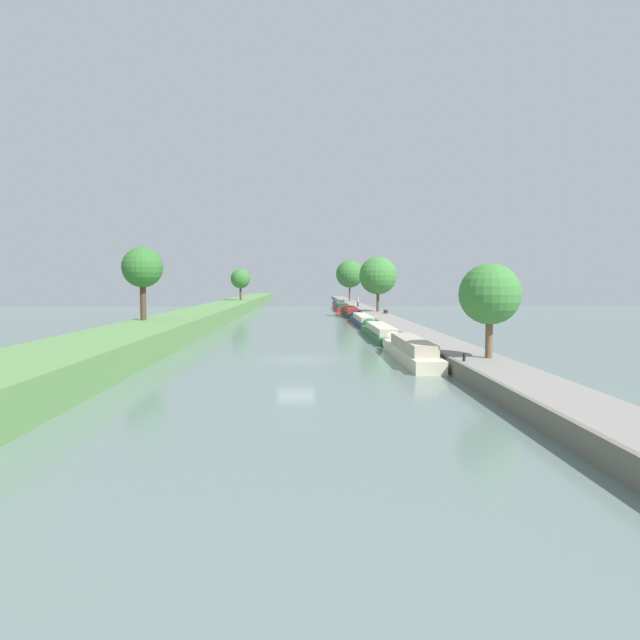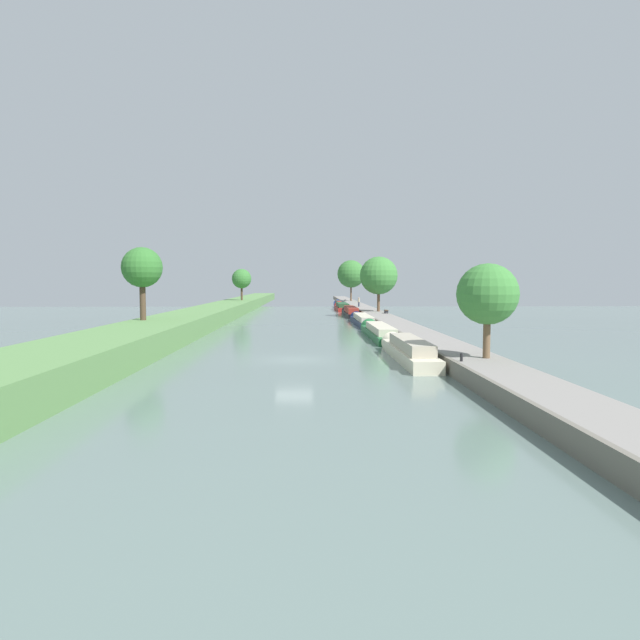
% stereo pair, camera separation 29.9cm
% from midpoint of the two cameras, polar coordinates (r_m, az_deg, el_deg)
% --- Properties ---
extents(ground_plane, '(160.00, 160.00, 0.00)m').
position_cam_midpoint_polar(ground_plane, '(36.94, -2.76, -4.18)').
color(ground_plane, slate).
extents(left_grassy_bank, '(6.06, 260.00, 1.83)m').
position_cam_midpoint_polar(left_grassy_bank, '(39.00, -20.89, -2.65)').
color(left_grassy_bank, '#5B894C').
rests_on(left_grassy_bank, ground_plane).
extents(right_towpath, '(3.26, 260.00, 0.88)m').
position_cam_midpoint_polar(right_towpath, '(38.20, 13.55, -3.35)').
color(right_towpath, gray).
rests_on(right_towpath, ground_plane).
extents(stone_quay, '(0.25, 260.00, 0.93)m').
position_cam_midpoint_polar(stone_quay, '(37.78, 10.98, -3.35)').
color(stone_quay, '#6B665B').
rests_on(stone_quay, ground_plane).
extents(narrowboat_cream, '(1.82, 13.47, 1.99)m').
position_cam_midpoint_polar(narrowboat_cream, '(37.65, 9.06, -3.10)').
color(narrowboat_cream, beige).
rests_on(narrowboat_cream, ground_plane).
extents(narrowboat_green, '(1.97, 15.51, 1.89)m').
position_cam_midpoint_polar(narrowboat_green, '(52.27, 5.98, -1.21)').
color(narrowboat_green, '#1E6033').
rests_on(narrowboat_green, ground_plane).
extents(narrowboat_navy, '(1.85, 16.64, 1.83)m').
position_cam_midpoint_polar(narrowboat_navy, '(68.22, 4.27, -0.00)').
color(narrowboat_navy, '#141E42').
rests_on(narrowboat_navy, ground_plane).
extents(narrowboat_black, '(1.85, 15.22, 2.03)m').
position_cam_midpoint_polar(narrowboat_black, '(84.96, 3.01, 0.85)').
color(narrowboat_black, black).
rests_on(narrowboat_black, ground_plane).
extents(narrowboat_red, '(2.19, 15.59, 2.09)m').
position_cam_midpoint_polar(narrowboat_red, '(102.16, 2.08, 1.37)').
color(narrowboat_red, maroon).
rests_on(narrowboat_red, ground_plane).
extents(narrowboat_blue, '(1.91, 13.42, 1.84)m').
position_cam_midpoint_polar(narrowboat_blue, '(116.98, 1.81, 1.69)').
color(narrowboat_blue, '#283D93').
rests_on(narrowboat_blue, ground_plane).
extents(tree_rightbank_near, '(3.50, 3.50, 5.43)m').
position_cam_midpoint_polar(tree_rightbank_near, '(32.61, 17.06, 2.57)').
color(tree_rightbank_near, brown).
rests_on(tree_rightbank_near, right_towpath).
extents(tree_rightbank_midnear, '(5.58, 5.58, 8.10)m').
position_cam_midpoint_polar(tree_rightbank_midnear, '(81.20, 5.97, 4.63)').
color(tree_rightbank_midnear, brown).
rests_on(tree_rightbank_midnear, right_towpath).
extents(tree_rightbank_midfar, '(6.33, 6.33, 9.38)m').
position_cam_midpoint_polar(tree_rightbank_midfar, '(126.50, 3.05, 4.82)').
color(tree_rightbank_midfar, brown).
rests_on(tree_rightbank_midfar, right_towpath).
extents(tree_leftbank_downstream, '(3.63, 3.63, 5.85)m').
position_cam_midpoint_polar(tree_leftbank_downstream, '(103.37, -8.39, 4.28)').
color(tree_leftbank_downstream, '#4C3828').
rests_on(tree_leftbank_downstream, left_grassy_bank).
extents(tree_leftbank_upstream, '(3.58, 3.58, 6.51)m').
position_cam_midpoint_polar(tree_leftbank_upstream, '(51.24, -18.21, 5.18)').
color(tree_leftbank_upstream, '#4C3828').
rests_on(tree_leftbank_upstream, left_grassy_bank).
extents(person_walking, '(0.34, 0.34, 1.66)m').
position_cam_midpoint_polar(person_walking, '(96.86, 3.88, 1.92)').
color(person_walking, '#282D42').
rests_on(person_walking, right_towpath).
extents(mooring_bollard_near, '(0.16, 0.16, 0.45)m').
position_cam_midpoint_polar(mooring_bollard_near, '(31.16, 14.53, -3.77)').
color(mooring_bollard_near, black).
rests_on(mooring_bollard_near, right_towpath).
extents(mooring_bollard_far, '(0.16, 0.16, 0.45)m').
position_cam_midpoint_polar(mooring_bollard_far, '(122.80, 2.42, 2.06)').
color(mooring_bollard_far, black).
rests_on(mooring_bollard_far, right_towpath).
extents(park_bench, '(0.44, 1.50, 0.47)m').
position_cam_midpoint_polar(park_bench, '(76.60, 6.76, 0.96)').
color(park_bench, '#333338').
rests_on(park_bench, right_towpath).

